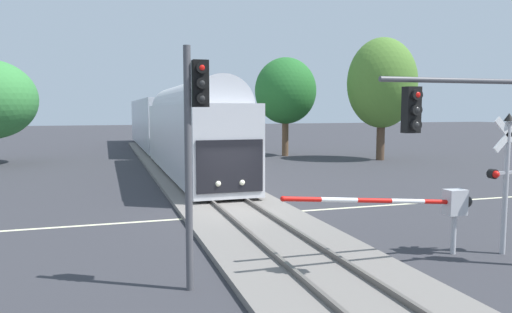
% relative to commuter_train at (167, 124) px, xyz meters
% --- Properties ---
extents(ground_plane, '(220.00, 220.00, 0.00)m').
position_rel_commuter_train_xyz_m(ground_plane, '(-0.00, -21.67, -2.79)').
color(ground_plane, '#333338').
extents(road_centre_stripe, '(44.00, 0.20, 0.01)m').
position_rel_commuter_train_xyz_m(road_centre_stripe, '(-0.00, -21.67, -2.78)').
color(road_centre_stripe, beige).
rests_on(road_centre_stripe, ground).
extents(railway_track, '(4.40, 80.00, 0.32)m').
position_rel_commuter_train_xyz_m(railway_track, '(-0.00, -21.67, -2.69)').
color(railway_track, slate).
rests_on(railway_track, ground).
extents(commuter_train, '(3.04, 43.55, 5.16)m').
position_rel_commuter_train_xyz_m(commuter_train, '(0.00, 0.00, 0.00)').
color(commuter_train, silver).
rests_on(commuter_train, railway_track).
extents(crossing_gate_near, '(5.62, 0.40, 1.89)m').
position_rel_commuter_train_xyz_m(crossing_gate_near, '(3.70, -28.15, -1.35)').
color(crossing_gate_near, '#B7B7BC').
rests_on(crossing_gate_near, ground).
extents(crossing_signal_mast, '(1.36, 0.44, 3.88)m').
position_rel_commuter_train_xyz_m(crossing_signal_mast, '(5.61, -28.60, -0.42)').
color(crossing_signal_mast, '#B2B2B7').
rests_on(crossing_signal_mast, ground).
extents(traffic_signal_median, '(0.53, 0.38, 5.33)m').
position_rel_commuter_train_xyz_m(traffic_signal_median, '(-2.96, -28.67, 0.78)').
color(traffic_signal_median, '#4C4C51').
rests_on(traffic_signal_median, ground).
extents(maple_right_background, '(5.37, 5.37, 9.49)m').
position_rel_commuter_train_xyz_m(maple_right_background, '(15.88, -5.64, 3.19)').
color(maple_right_background, '#4C3828').
rests_on(maple_right_background, ground).
extents(oak_far_right, '(5.20, 5.20, 8.33)m').
position_rel_commuter_train_xyz_m(oak_far_right, '(9.93, -0.26, 2.72)').
color(oak_far_right, brown).
rests_on(oak_far_right, ground).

